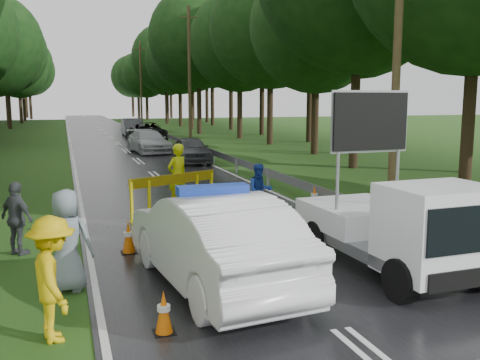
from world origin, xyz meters
name	(u,v)px	position (x,y,z in m)	size (l,w,h in m)	color
ground	(244,249)	(0.00, 0.00, 0.00)	(160.00, 160.00, 0.00)	#2D4F16
road	(117,144)	(0.00, 30.00, 0.01)	(7.00, 140.00, 0.02)	black
guardrail	(166,136)	(3.70, 29.67, 0.55)	(0.12, 60.06, 0.70)	gray
utility_pole_near	(398,38)	(5.20, 2.00, 5.06)	(1.40, 0.24, 10.00)	#453620
utility_pole_mid	(189,75)	(5.20, 28.00, 5.06)	(1.40, 0.24, 10.00)	#453620
utility_pole_far	(141,84)	(5.20, 54.00, 5.06)	(1.40, 0.24, 10.00)	#453620
police_sedan	(213,240)	(-1.28, -2.07, 0.86)	(2.37, 5.34, 1.87)	white
work_truck	(400,227)	(2.31, -2.59, 0.95)	(2.11, 4.48, 3.52)	gray
barrier	(174,184)	(-0.80, 3.98, 0.93)	(2.72, 1.30, 1.23)	yellow
officer	(177,176)	(-0.48, 5.00, 1.01)	(0.74, 0.48, 2.02)	#C2D10B
civilian	(260,191)	(1.50, 3.00, 0.78)	(0.75, 0.59, 1.55)	#17379A
bystander_left	(53,279)	(-4.00, -3.50, 0.90)	(1.16, 0.67, 1.80)	#DFB50C
bystander_mid	(17,218)	(-4.82, 1.16, 0.81)	(0.95, 0.40, 1.63)	#414549
bystander_right	(67,240)	(-3.80, -1.50, 0.92)	(0.90, 0.58, 1.84)	gray
queue_car_first	(191,150)	(2.60, 16.51, 0.69)	(1.64, 4.07, 1.39)	#424349
queue_car_second	(149,142)	(1.26, 22.51, 0.70)	(1.97, 4.85, 1.41)	#ADB1B6
queue_car_third	(148,132)	(2.60, 31.64, 0.74)	(2.47, 5.36, 1.49)	black
queue_car_fourth	(133,127)	(2.10, 37.64, 0.80)	(1.69, 4.84, 1.59)	#3C4044
cone_near_left	(164,313)	(-2.50, -3.81, 0.32)	(0.31, 0.31, 0.66)	black
cone_center	(182,219)	(-1.00, 2.00, 0.35)	(0.34, 0.34, 0.72)	black
cone_far	(207,212)	(-0.20, 2.50, 0.37)	(0.36, 0.36, 0.77)	black
cone_left_mid	(129,238)	(-2.51, 0.50, 0.36)	(0.35, 0.35, 0.74)	black
cone_right	(314,198)	(3.50, 3.54, 0.36)	(0.36, 0.36, 0.75)	black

